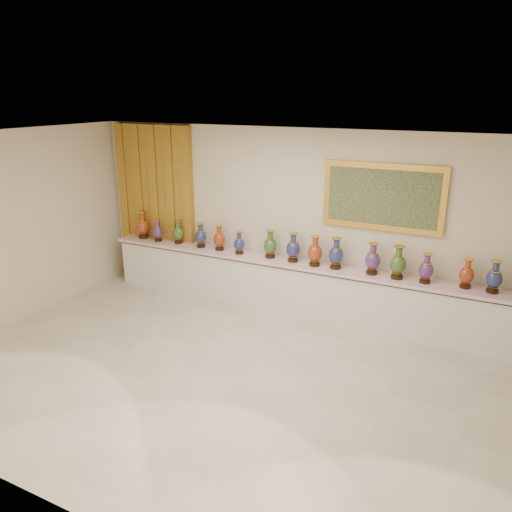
{
  "coord_description": "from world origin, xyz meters",
  "views": [
    {
      "loc": [
        2.69,
        -4.87,
        3.52
      ],
      "look_at": [
        -0.59,
        1.7,
        1.1
      ],
      "focal_mm": 35.0,
      "sensor_mm": 36.0,
      "label": 1
    }
  ],
  "objects_px": {
    "counter": "(303,290)",
    "vase_0": "(143,226)",
    "vase_1": "(158,232)",
    "vase_2": "(178,233)"
  },
  "relations": [
    {
      "from": "counter",
      "to": "vase_0",
      "type": "distance_m",
      "value": 3.31
    },
    {
      "from": "vase_1",
      "to": "vase_0",
      "type": "bearing_deg",
      "value": 173.76
    },
    {
      "from": "vase_0",
      "to": "vase_2",
      "type": "relative_size",
      "value": 1.2
    },
    {
      "from": "counter",
      "to": "vase_2",
      "type": "bearing_deg",
      "value": 179.81
    },
    {
      "from": "vase_2",
      "to": "vase_0",
      "type": "bearing_deg",
      "value": -179.08
    },
    {
      "from": "vase_1",
      "to": "vase_2",
      "type": "bearing_deg",
      "value": 7.2
    },
    {
      "from": "vase_1",
      "to": "vase_2",
      "type": "distance_m",
      "value": 0.42
    },
    {
      "from": "counter",
      "to": "vase_1",
      "type": "xyz_separation_m",
      "value": [
        -2.87,
        -0.04,
        0.64
      ]
    },
    {
      "from": "counter",
      "to": "vase_0",
      "type": "height_order",
      "value": "vase_0"
    },
    {
      "from": "counter",
      "to": "vase_0",
      "type": "relative_size",
      "value": 14.38
    }
  ]
}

